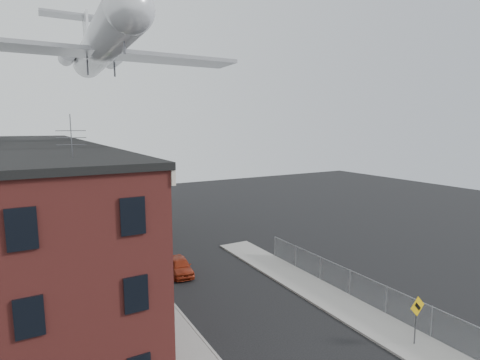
% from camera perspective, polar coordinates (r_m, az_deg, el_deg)
% --- Properties ---
extents(sidewalk_left, '(3.00, 62.00, 0.12)m').
position_cam_1_polar(sidewalk_left, '(38.79, -19.36, -9.64)').
color(sidewalk_left, gray).
rests_on(sidewalk_left, ground).
extents(sidewalk_right, '(3.00, 26.00, 0.12)m').
position_cam_1_polar(sidewalk_right, '(27.77, 12.54, -16.64)').
color(sidewalk_right, gray).
rests_on(sidewalk_right, ground).
extents(curb_left, '(0.15, 62.00, 0.14)m').
position_cam_1_polar(curb_left, '(39.05, -17.25, -9.41)').
color(curb_left, gray).
rests_on(curb_left, ground).
extents(curb_right, '(0.15, 26.00, 0.14)m').
position_cam_1_polar(curb_right, '(26.89, 10.13, -17.41)').
color(curb_right, gray).
rests_on(curb_right, ground).
extents(corner_building, '(10.31, 12.30, 12.15)m').
position_cam_1_polar(corner_building, '(20.56, -29.50, -11.26)').
color(corner_building, '#361211').
rests_on(corner_building, ground).
extents(row_house_a, '(11.98, 7.00, 10.30)m').
position_cam_1_polar(row_house_a, '(29.73, -29.55, -5.53)').
color(row_house_a, slate).
rests_on(row_house_a, ground).
extents(row_house_b, '(11.98, 7.00, 10.30)m').
position_cam_1_polar(row_house_b, '(36.59, -29.61, -3.12)').
color(row_house_b, slate).
rests_on(row_house_b, ground).
extents(row_house_c, '(11.98, 7.00, 10.30)m').
position_cam_1_polar(row_house_c, '(43.50, -29.65, -1.48)').
color(row_house_c, slate).
rests_on(row_house_c, ground).
extents(row_house_d, '(11.98, 7.00, 10.30)m').
position_cam_1_polar(row_house_d, '(50.43, -29.68, -0.29)').
color(row_house_d, slate).
rests_on(row_house_d, ground).
extents(row_house_e, '(11.98, 7.00, 10.30)m').
position_cam_1_polar(row_house_e, '(57.38, -29.70, 0.61)').
color(row_house_e, slate).
rests_on(row_house_e, ground).
extents(chainlink_fence, '(0.06, 18.06, 1.90)m').
position_cam_1_polar(chainlink_fence, '(27.71, 16.41, -14.73)').
color(chainlink_fence, gray).
rests_on(chainlink_fence, ground).
extents(warning_sign, '(1.10, 0.11, 2.80)m').
position_cam_1_polar(warning_sign, '(22.91, 25.33, -17.83)').
color(warning_sign, '#515156').
rests_on(warning_sign, ground).
extents(utility_pole, '(1.80, 0.26, 9.00)m').
position_cam_1_polar(utility_pole, '(31.88, -17.98, -4.82)').
color(utility_pole, black).
rests_on(utility_pole, ground).
extents(street_tree, '(3.22, 3.20, 5.20)m').
position_cam_1_polar(street_tree, '(41.75, -20.25, -3.62)').
color(street_tree, black).
rests_on(street_tree, ground).
extents(car_near, '(2.08, 4.11, 1.34)m').
position_cam_1_polar(car_near, '(30.75, -9.13, -12.79)').
color(car_near, maroon).
rests_on(car_near, ground).
extents(car_mid, '(1.32, 3.72, 1.22)m').
position_cam_1_polar(car_mid, '(36.57, -15.69, -9.66)').
color(car_mid, black).
rests_on(car_mid, ground).
extents(car_far, '(2.45, 4.90, 1.37)m').
position_cam_1_polar(car_far, '(43.53, -15.65, -6.68)').
color(car_far, slate).
rests_on(car_far, ground).
extents(airplane, '(22.61, 25.81, 7.50)m').
position_cam_1_polar(airplane, '(36.35, -20.46, 18.60)').
color(airplane, silver).
rests_on(airplane, ground).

